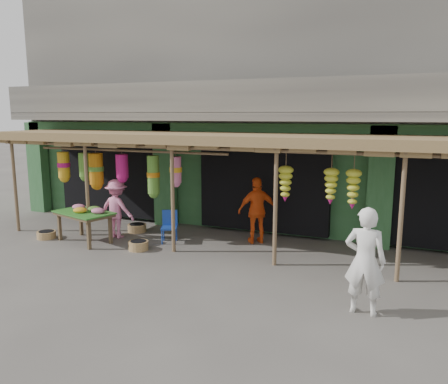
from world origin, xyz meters
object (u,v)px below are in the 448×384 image
at_px(person_front, 365,261).
at_px(person_shopper, 117,209).
at_px(blue_chair, 170,224).
at_px(flower_table, 85,213).
at_px(person_vendor, 257,210).

relative_size(person_front, person_shopper, 1.15).
bearing_deg(person_shopper, blue_chair, -170.31).
bearing_deg(flower_table, person_vendor, 37.01).
height_order(blue_chair, person_vendor, person_vendor).
distance_m(blue_chair, person_vendor, 2.29).
bearing_deg(person_vendor, person_shopper, -20.18).
bearing_deg(person_shopper, flower_table, 56.88).
bearing_deg(person_shopper, person_vendor, -161.71).
xyz_separation_m(person_front, person_vendor, (-2.88, 3.18, -0.05)).
bearing_deg(blue_chair, flower_table, 179.60).
xyz_separation_m(flower_table, person_shopper, (0.50, 0.66, 0.03)).
distance_m(blue_chair, person_front, 5.56).
distance_m(person_front, person_vendor, 4.29).
bearing_deg(flower_table, blue_chair, 38.02).
xyz_separation_m(flower_table, person_vendor, (4.12, 1.59, 0.10)).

